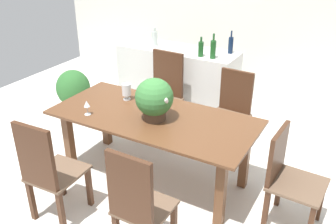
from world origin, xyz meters
The scene contains 18 objects.
ground_plane centered at (0.00, 0.00, 0.00)m, with size 7.04×7.04×0.00m, color silver.
back_wall centered at (0.00, 2.60, 1.30)m, with size 6.40×0.10×2.60m, color silver.
dining_table centered at (0.00, 0.08, 0.62)m, with size 2.05×0.94×0.73m.
chair_foot_end centered at (1.34, 0.09, 0.50)m, with size 0.47×0.47×0.90m.
chair_far_left centered at (-0.46, 1.08, 0.56)m, with size 0.48×0.48×1.03m.
chair_far_right centered at (0.47, 1.06, 0.52)m, with size 0.45×0.44×0.95m.
chair_near_right centered at (0.46, -0.90, 0.54)m, with size 0.42×0.41×1.01m.
chair_near_left centered at (-0.46, -0.91, 0.54)m, with size 0.44×0.48×1.01m.
flower_centerpiece centered at (0.05, 0.03, 0.95)m, with size 0.37×0.37×0.42m.
crystal_vase_left centered at (-0.24, 0.30, 0.83)m, with size 0.12×0.12×0.17m.
crystal_vase_center_near centered at (-0.45, 0.27, 0.84)m, with size 0.10×0.10×0.18m.
wine_glass centered at (-0.58, -0.22, 0.84)m, with size 0.06×0.06×0.15m.
kitchen_counter centered at (-0.56, 1.63, 0.46)m, with size 1.66×0.56×0.93m, color silver.
wine_bottle_green centered at (0.13, 1.79, 1.04)m, with size 0.06×0.06×0.29m.
wine_bottle_tall centered at (0.02, 1.48, 1.05)m, with size 0.07×0.07×0.31m.
wine_bottle_clear centered at (-0.91, 1.62, 1.03)m, with size 0.08×0.08×0.25m.
wine_bottle_dark centered at (-0.15, 1.48, 1.03)m, with size 0.07×0.07×0.25m.
potted_plant_floor centered at (-1.81, 0.86, 0.35)m, with size 0.47×0.47×0.63m.
Camera 1 is at (1.75, -2.71, 2.40)m, focal length 40.02 mm.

